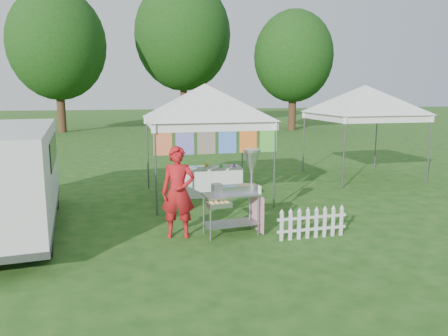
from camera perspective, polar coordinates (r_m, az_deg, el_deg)
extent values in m
plane|color=#1B4614|center=(8.50, 2.20, -9.33)|extent=(120.00, 120.00, 0.00)
cylinder|color=#59595E|center=(9.98, -8.89, -0.27)|extent=(0.04, 0.04, 2.10)
cylinder|color=#59595E|center=(10.58, 6.61, 0.37)|extent=(0.04, 0.04, 2.10)
cylinder|color=#59595E|center=(12.78, -9.94, 1.96)|extent=(0.04, 0.04, 2.10)
cylinder|color=#59595E|center=(13.25, 2.41, 2.39)|extent=(0.04, 0.04, 2.10)
cube|color=white|center=(10.07, -0.93, 5.39)|extent=(3.00, 0.03, 0.22)
cube|color=white|center=(12.85, -3.70, 6.39)|extent=(3.00, 0.03, 0.22)
pyramid|color=white|center=(11.42, -2.52, 10.96)|extent=(4.24, 4.24, 0.90)
cylinder|color=#59595E|center=(10.06, -0.93, 5.84)|extent=(3.00, 0.03, 0.03)
cube|color=#C81953|center=(9.90, -8.02, 3.64)|extent=(0.42, 0.01, 0.70)
cube|color=#AF19AB|center=(9.96, -5.15, 3.74)|extent=(0.42, 0.01, 0.70)
cube|color=orange|center=(10.04, -2.32, 3.82)|extent=(0.42, 0.01, 0.70)
cube|color=#172CBE|center=(10.15, 0.46, 3.90)|extent=(0.42, 0.01, 0.70)
cube|color=red|center=(10.28, 3.17, 3.96)|extent=(0.42, 0.01, 0.70)
cube|color=#178C46|center=(10.43, 5.81, 4.01)|extent=(0.42, 0.01, 0.70)
cylinder|color=#59595E|center=(13.03, 15.39, 1.90)|extent=(0.04, 0.04, 2.10)
cylinder|color=#59595E|center=(14.61, 25.21, 2.15)|extent=(0.04, 0.04, 2.10)
cylinder|color=#59595E|center=(15.56, 10.37, 3.38)|extent=(0.04, 0.04, 2.10)
cylinder|color=#59595E|center=(16.90, 19.23, 3.50)|extent=(0.04, 0.04, 2.10)
cube|color=white|center=(13.68, 20.83, 5.98)|extent=(3.00, 0.03, 0.22)
cube|color=white|center=(16.10, 15.14, 6.81)|extent=(3.00, 0.03, 0.22)
pyramid|color=white|center=(14.85, 17.96, 10.28)|extent=(4.24, 4.24, 0.90)
cylinder|color=#59595E|center=(13.68, 20.85, 6.31)|extent=(3.00, 0.03, 0.03)
cylinder|color=#392314|center=(31.95, -20.53, 7.94)|extent=(0.56, 0.56, 3.96)
ellipsoid|color=#1C5216|center=(32.09, -20.97, 14.86)|extent=(6.40, 6.40, 7.36)
cylinder|color=#392314|center=(36.09, -5.28, 9.41)|extent=(0.56, 0.56, 4.84)
ellipsoid|color=#1C5216|center=(36.34, -5.41, 16.88)|extent=(7.60, 7.60, 8.74)
cylinder|color=#392314|center=(32.13, 8.91, 8.07)|extent=(0.56, 0.56, 3.52)
ellipsoid|color=#1C5216|center=(32.20, 9.08, 14.20)|extent=(5.60, 5.60, 6.44)
cylinder|color=gray|center=(8.32, -1.78, -6.80)|extent=(0.04, 0.04, 0.82)
cylinder|color=gray|center=(8.66, 4.52, -6.15)|extent=(0.04, 0.04, 0.82)
cylinder|color=gray|center=(8.73, -2.67, -5.99)|extent=(0.04, 0.04, 0.82)
cylinder|color=gray|center=(9.05, 3.38, -5.41)|extent=(0.04, 0.04, 0.82)
cube|color=gray|center=(8.73, 0.90, -7.23)|extent=(1.08, 0.62, 0.01)
cube|color=#B7B7BC|center=(8.57, 0.92, -3.45)|extent=(1.14, 0.65, 0.04)
cube|color=#B7B7BC|center=(8.65, 1.83, -2.74)|extent=(0.79, 0.31, 0.14)
cube|color=gray|center=(8.50, -0.92, -2.75)|extent=(0.20, 0.22, 0.20)
cylinder|color=gray|center=(8.69, 3.63, -0.52)|extent=(0.05, 0.05, 0.82)
cone|color=#B7B7BC|center=(8.65, 3.65, 0.96)|extent=(0.36, 0.36, 0.36)
cylinder|color=#B7B7BC|center=(8.62, 3.67, 2.27)|extent=(0.38, 0.38, 0.05)
cube|color=#B7B7BC|center=(8.16, -0.65, -4.81)|extent=(0.46, 0.32, 0.09)
cube|color=#CC8993|center=(8.87, 4.29, -5.73)|extent=(0.09, 0.68, 0.74)
cube|color=white|center=(8.50, 4.68, -2.84)|extent=(0.03, 0.13, 0.16)
imported|color=#A91419|center=(8.47, -6.00, -3.15)|extent=(0.72, 0.55, 1.79)
cube|color=#59595E|center=(9.79, -27.07, -5.66)|extent=(2.52, 5.28, 0.12)
cube|color=silver|center=(11.80, -25.81, -0.77)|extent=(1.98, 0.89, 0.91)
cube|color=black|center=(10.05, -21.39, 2.21)|extent=(0.28, 2.77, 0.56)
cube|color=black|center=(12.06, -25.88, 3.09)|extent=(1.71, 0.19, 0.56)
cylinder|color=black|center=(8.15, -22.37, -8.43)|extent=(0.29, 0.71, 0.69)
cylinder|color=black|center=(11.26, -21.46, -3.35)|extent=(0.29, 0.71, 0.69)
cube|color=silver|center=(8.41, 7.53, -7.62)|extent=(0.07, 0.02, 0.56)
cube|color=silver|center=(8.47, 8.66, -7.50)|extent=(0.07, 0.02, 0.56)
cube|color=silver|center=(8.55, 9.78, -7.39)|extent=(0.07, 0.02, 0.56)
cube|color=silver|center=(8.62, 10.88, -7.27)|extent=(0.07, 0.02, 0.56)
cube|color=silver|center=(8.70, 11.95, -7.15)|extent=(0.07, 0.02, 0.56)
cube|color=silver|center=(8.78, 13.01, -7.03)|extent=(0.07, 0.02, 0.56)
cube|color=silver|center=(8.86, 14.05, -6.91)|extent=(0.07, 0.02, 0.56)
cube|color=silver|center=(8.95, 15.07, -6.79)|extent=(0.07, 0.02, 0.56)
cube|color=silver|center=(8.69, 11.39, -7.84)|extent=(1.44, 0.06, 0.05)
cube|color=silver|center=(8.62, 11.45, -6.32)|extent=(1.44, 0.06, 0.05)
cube|color=white|center=(11.91, -2.16, -1.73)|extent=(1.80, 0.70, 0.77)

